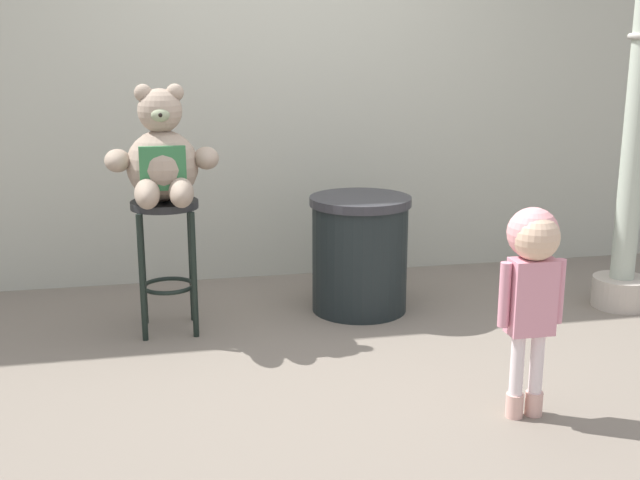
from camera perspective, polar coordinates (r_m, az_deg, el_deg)
name	(u,v)px	position (r m, az deg, el deg)	size (l,w,h in m)	color
ground_plane	(327,369)	(3.94, 0.48, -9.24)	(24.00, 24.00, 0.00)	slate
building_wall	(269,19)	(5.37, -3.68, 15.56)	(7.90, 0.30, 3.39)	#ABAC9C
bar_stool_with_teddy	(166,240)	(4.36, -11.01, 0.01)	(0.36, 0.36, 0.73)	black
teddy_bear	(162,160)	(4.25, -11.28, 5.68)	(0.59, 0.53, 0.62)	gray
child_walking	(532,268)	(3.36, 15.05, -1.94)	(0.29, 0.23, 0.91)	#D7A598
trash_bin	(360,254)	(4.67, 2.88, -0.98)	(0.59, 0.59, 0.69)	black
lamppost	(636,128)	(4.93, 21.81, 7.52)	(0.33, 0.33, 2.74)	#B4A89B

